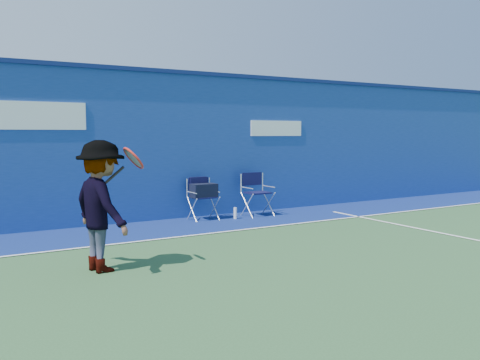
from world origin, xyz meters
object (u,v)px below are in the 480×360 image
directors_chair_left (203,202)px  directors_chair_right (257,202)px  water_bottle (235,213)px  tennis_player (101,206)px

directors_chair_left → directors_chair_right: 1.25m
water_bottle → directors_chair_right: bearing=12.2°
directors_chair_left → tennis_player: (-2.87, -2.83, 0.48)m
directors_chair_left → water_bottle: bearing=-23.9°
directors_chair_right → tennis_player: tennis_player is taller
directors_chair_left → water_bottle: 0.71m
directors_chair_left → directors_chair_right: bearing=-6.2°
directors_chair_right → water_bottle: size_ratio=3.74×
water_bottle → tennis_player: tennis_player is taller
directors_chair_right → tennis_player: bearing=-146.8°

